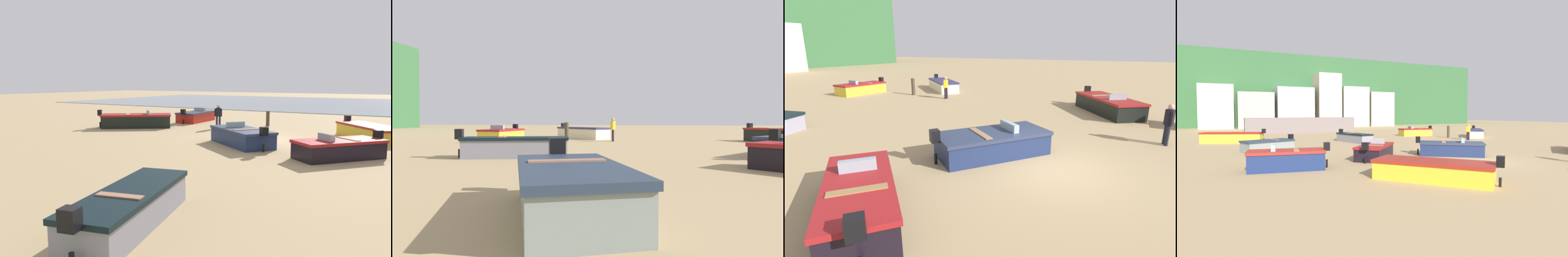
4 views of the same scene
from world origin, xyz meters
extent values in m
plane|color=tan|center=(0.00, 0.00, 0.00)|extent=(160.00, 160.00, 0.00)
cube|color=gray|center=(0.00, -36.00, 0.03)|extent=(80.00, 36.00, 0.06)
cube|color=navy|center=(0.18, 2.20, 0.36)|extent=(4.02, 3.61, 0.72)
cube|color=#28324C|center=(0.18, 2.20, 0.78)|extent=(4.15, 3.73, 0.12)
cube|color=black|center=(-1.48, 3.44, 0.96)|extent=(0.42, 0.42, 0.40)
cylinder|color=black|center=(-1.48, 3.44, 0.18)|extent=(0.14, 0.14, 0.36)
cube|color=#8C9EA8|center=(0.70, 1.80, 0.98)|extent=(0.76, 0.92, 0.28)
cube|color=#8F6B4B|center=(-0.20, 2.48, 0.83)|extent=(1.05, 1.28, 0.08)
cube|color=black|center=(-4.66, 3.17, 0.34)|extent=(3.48, 3.74, 0.68)
cube|color=maroon|center=(-4.66, 3.17, 0.74)|extent=(3.60, 3.87, 0.12)
cube|color=black|center=(-5.97, 1.62, 0.92)|extent=(0.43, 0.42, 0.40)
cylinder|color=black|center=(-5.97, 1.62, 0.17)|extent=(0.14, 0.14, 0.34)
cube|color=#8C9EA8|center=(-4.24, 3.66, 0.94)|extent=(0.78, 0.70, 0.28)
cube|color=olive|center=(-4.96, 2.82, 0.79)|extent=(1.08, 0.97, 0.08)
cube|color=#B12218|center=(7.80, -6.01, 0.34)|extent=(1.71, 3.68, 0.68)
cube|color=#2E3652|center=(7.80, -6.01, 0.74)|extent=(1.80, 3.79, 0.12)
cube|color=black|center=(7.73, -4.02, 0.92)|extent=(0.33, 0.29, 0.40)
cylinder|color=black|center=(7.73, -4.02, 0.17)|extent=(0.10, 0.10, 0.34)
cube|color=#8C9EA8|center=(7.82, -6.65, 0.94)|extent=(0.96, 0.23, 0.28)
cube|color=#946948|center=(7.78, -5.56, 0.79)|extent=(1.36, 0.29, 0.08)
cube|color=gold|center=(-5.22, -3.25, 0.33)|extent=(4.11, 4.52, 0.67)
cube|color=maroon|center=(-5.22, -3.25, 0.73)|extent=(4.23, 4.64, 0.12)
cube|color=black|center=(-3.68, -5.13, 0.91)|extent=(0.42, 0.42, 0.40)
cylinder|color=black|center=(-3.68, -5.13, 0.17)|extent=(0.14, 0.14, 0.33)
cube|color=gray|center=(-2.01, 13.13, 0.35)|extent=(2.16, 4.19, 0.69)
cube|color=black|center=(-2.01, 13.13, 0.75)|extent=(2.26, 4.31, 0.12)
cube|color=black|center=(-2.54, 15.25, 0.93)|extent=(0.38, 0.35, 0.40)
cube|color=#99684F|center=(-2.14, 13.62, 0.80)|extent=(1.07, 0.48, 0.08)
cube|color=black|center=(9.42, -0.64, 0.40)|extent=(4.75, 4.09, 0.81)
cube|color=maroon|center=(9.42, -0.64, 0.87)|extent=(4.88, 4.21, 0.12)
cube|color=black|center=(11.45, 0.83, 1.05)|extent=(0.41, 0.42, 0.40)
cylinder|color=black|center=(11.45, 0.83, 0.20)|extent=(0.14, 0.14, 0.40)
cube|color=#8C9EA8|center=(8.76, -1.12, 1.07)|extent=(0.75, 0.93, 0.28)
cube|color=olive|center=(9.89, -0.30, 0.92)|extent=(1.03, 1.29, 0.08)
cylinder|color=#413628|center=(1.80, -6.03, 0.54)|extent=(0.25, 0.25, 1.09)
cylinder|color=#1D1F2C|center=(4.26, -3.27, 0.41)|extent=(0.17, 0.17, 0.82)
cylinder|color=#1D1F2C|center=(4.45, -3.22, 0.41)|extent=(0.17, 0.17, 0.82)
cylinder|color=black|center=(4.35, -3.24, 1.11)|extent=(0.42, 0.42, 0.58)
cylinder|color=black|center=(4.14, -3.31, 1.07)|extent=(0.11, 0.11, 0.54)
cylinder|color=black|center=(4.56, -3.18, 1.07)|extent=(0.11, 0.11, 0.54)
sphere|color=tan|center=(4.35, -3.24, 1.51)|extent=(0.27, 0.27, 0.22)
camera|label=1|loc=(-7.39, 19.23, 3.22)|focal=34.01mm
camera|label=2|loc=(-15.35, 8.03, 1.50)|focal=32.67mm
camera|label=3|loc=(-8.56, -2.05, 3.69)|focal=26.76mm
camera|label=4|loc=(-12.42, -13.01, 2.62)|focal=28.18mm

